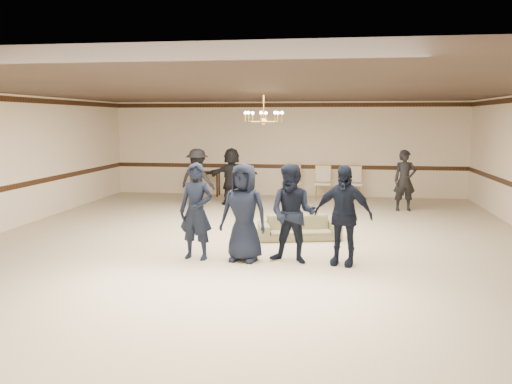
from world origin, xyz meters
TOP-DOWN VIEW (x-y plane):
  - room at (0.00, 0.00)m, footprint 12.01×14.01m
  - chair_rail at (0.00, 6.99)m, footprint 12.00×0.02m
  - crown_molding at (0.00, 6.99)m, footprint 12.00×0.02m
  - chandelier at (0.00, 1.00)m, footprint 0.94×0.94m
  - boy_a at (-0.92, -1.62)m, footprint 0.73×0.54m
  - boy_b at (-0.02, -1.62)m, footprint 0.97×0.73m
  - boy_c at (0.88, -1.62)m, footprint 1.01×0.87m
  - boy_d at (1.78, -1.62)m, footprint 1.14×0.71m
  - settee at (0.88, 0.30)m, footprint 1.89×1.08m
  - adult_left at (-2.38, 4.08)m, footprint 1.28×1.00m
  - adult_mid at (-1.48, 4.78)m, footprint 1.69×0.80m
  - adult_right at (3.62, 4.38)m, footprint 0.70×0.51m
  - banquet_chair_left at (0.26, 6.29)m, footprint 0.56×0.56m
  - banquet_chair_mid at (1.26, 6.29)m, footprint 0.53×0.53m
  - banquet_chair_right at (2.26, 6.29)m, footprint 0.54×0.54m
  - console_table at (-2.74, 6.49)m, footprint 1.03×0.47m

SIDE VIEW (x-z plane):
  - settee at x=0.88m, z-range 0.00..0.52m
  - console_table at x=-2.74m, z-range 0.00..0.85m
  - banquet_chair_left at x=0.26m, z-range 0.00..1.07m
  - banquet_chair_mid at x=1.26m, z-range 0.00..1.07m
  - banquet_chair_right at x=2.26m, z-range 0.00..1.07m
  - adult_left at x=-2.38m, z-range 0.00..1.75m
  - adult_mid at x=-1.48m, z-range 0.00..1.75m
  - adult_right at x=3.62m, z-range 0.00..1.75m
  - boy_a at x=-0.92m, z-range 0.00..1.81m
  - boy_b at x=-0.02m, z-range 0.00..1.81m
  - boy_c at x=0.88m, z-range 0.00..1.81m
  - boy_d at x=1.78m, z-range 0.00..1.81m
  - chair_rail at x=0.00m, z-range 0.93..1.07m
  - room at x=0.00m, z-range -0.01..3.20m
  - chandelier at x=0.00m, z-range 2.43..3.32m
  - crown_molding at x=0.00m, z-range 3.01..3.15m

